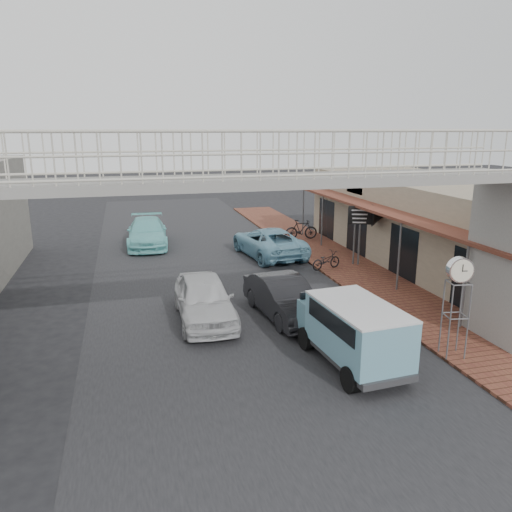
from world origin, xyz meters
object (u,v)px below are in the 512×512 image
arrow_sign (376,216)px  motorcycle_far (301,229)px  angkot_curb (268,242)px  motorcycle_near (326,260)px  street_clock (460,275)px  angkot_van (354,326)px  white_hatchback (204,299)px  angkot_far (147,232)px  dark_sedan (284,298)px

arrow_sign → motorcycle_far: bearing=122.7°
angkot_curb → arrow_sign: arrow_sign is taller
motorcycle_near → street_clock: (0.00, -9.26, 1.99)m
motorcycle_near → angkot_van: bearing=143.9°
angkot_curb → angkot_van: bearing=77.7°
angkot_curb → street_clock: 12.84m
angkot_van → motorcycle_near: angkot_van is taller
angkot_curb → motorcycle_near: size_ratio=3.39×
street_clock → arrow_sign: 9.66m
arrow_sign → white_hatchback: bearing=-132.2°
angkot_van → angkot_far: bearing=101.8°
angkot_far → street_clock: size_ratio=1.80×
motorcycle_near → street_clock: bearing=162.2°
white_hatchback → street_clock: street_clock is taller
white_hatchback → motorcycle_far: size_ratio=2.39×
angkot_van → motorcycle_far: bearing=70.9°
motorcycle_near → arrow_sign: arrow_sign is taller
angkot_curb → street_clock: bearing=91.2°
motorcycle_near → arrow_sign: bearing=-105.9°
street_clock → motorcycle_far: bearing=97.2°
angkot_far → motorcycle_far: 8.77m
angkot_curb → angkot_far: (-5.87, 3.96, 0.01)m
dark_sedan → angkot_far: 12.88m
dark_sedan → white_hatchback: bearing=165.7°
angkot_van → street_clock: 3.25m
white_hatchback → street_clock: 8.09m
angkot_far → angkot_van: size_ratio=1.33×
angkot_curb → street_clock: (1.79, -12.60, 1.76)m
angkot_far → street_clock: street_clock is taller
motorcycle_near → motorcycle_far: 6.36m
angkot_van → white_hatchback: bearing=123.4°
angkot_van → motorcycle_near: size_ratio=2.49×
angkot_far → motorcycle_near: 10.58m
angkot_van → street_clock: size_ratio=1.35×
angkot_far → motorcycle_far: bearing=-3.8°
motorcycle_far → angkot_far: bearing=87.1°
angkot_far → white_hatchback: bearing=-80.8°
angkot_curb → motorcycle_far: angkot_curb is taller
angkot_far → motorcycle_far: angkot_far is taller
angkot_far → arrow_sign: bearing=-32.6°
dark_sedan → motorcycle_far: (4.70, 11.22, -0.04)m
dark_sedan → angkot_van: size_ratio=1.10×
dark_sedan → motorcycle_far: size_ratio=2.26×
angkot_far → motorcycle_far: (8.71, -1.02, -0.08)m
motorcycle_far → motorcycle_near: bearing=174.3°
dark_sedan → angkot_van: (0.70, -4.01, 0.47)m
white_hatchback → motorcycle_near: (6.36, 4.56, -0.26)m
dark_sedan → street_clock: (3.65, -4.31, 1.79)m
angkot_far → angkot_van: (4.70, -16.25, 0.43)m
angkot_curb → arrow_sign: bearing=135.6°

